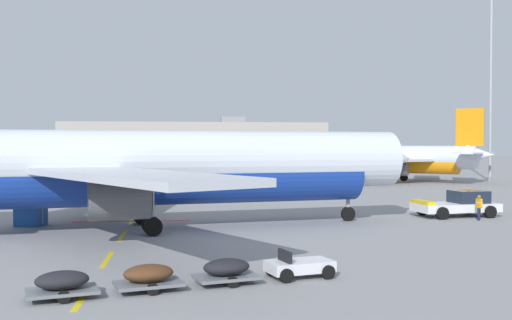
# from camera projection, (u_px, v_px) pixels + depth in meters

# --- Properties ---
(ground) EXTENTS (400.00, 400.00, 0.00)m
(ground) POSITION_uv_depth(u_px,v_px,m) (364.00, 196.00, 62.77)
(ground) COLOR gray
(apron_paint_markings) EXTENTS (8.00, 92.93, 0.01)m
(apron_paint_markings) POSITION_uv_depth(u_px,v_px,m) (145.00, 201.00, 56.77)
(apron_paint_markings) COLOR yellow
(apron_paint_markings) RESTS_ON ground
(airliner_foreground) EXTENTS (34.70, 34.05, 12.20)m
(airliner_foreground) POSITION_uv_depth(u_px,v_px,m) (169.00, 166.00, 38.58)
(airliner_foreground) COLOR silver
(airliner_foreground) RESTS_ON ground
(pushback_tug) EXTENTS (6.29, 3.73, 2.08)m
(pushback_tug) POSITION_uv_depth(u_px,v_px,m) (458.00, 204.00, 45.06)
(pushback_tug) COLOR silver
(pushback_tug) RESTS_ON ground
(airliner_mid_left) EXTENTS (24.92, 23.23, 10.06)m
(airliner_mid_left) POSITION_uv_depth(u_px,v_px,m) (391.00, 159.00, 87.29)
(airliner_mid_left) COLOR silver
(airliner_mid_left) RESTS_ON ground
(airliner_far_center) EXTENTS (33.29, 33.85, 11.88)m
(airliner_far_center) POSITION_uv_depth(u_px,v_px,m) (3.00, 153.00, 102.69)
(airliner_far_center) COLOR silver
(airliner_far_center) RESTS_ON ground
(baggage_train) EXTENTS (11.58, 4.48, 1.14)m
(baggage_train) POSITION_uv_depth(u_px,v_px,m) (189.00, 273.00, 22.75)
(baggage_train) COLOR silver
(baggage_train) RESTS_ON ground
(ground_crew_worker) EXTENTS (0.31, 0.70, 1.77)m
(ground_crew_worker) POSITION_uv_depth(u_px,v_px,m) (479.00, 206.00, 42.79)
(ground_crew_worker) COLOR #191E38
(ground_crew_worker) RESTS_ON ground
(uld_cargo_container) EXTENTS (1.94, 1.91, 1.60)m
(uld_cargo_container) POSITION_uv_depth(u_px,v_px,m) (31.00, 214.00, 39.87)
(uld_cargo_container) COLOR #194C9E
(uld_cargo_container) RESTS_ON ground
(apron_light_mast_far) EXTENTS (1.80, 1.80, 30.21)m
(apron_light_mast_far) POSITION_uv_depth(u_px,v_px,m) (491.00, 53.00, 87.31)
(apron_light_mast_far) COLOR slate
(apron_light_mast_far) RESTS_ON ground
(terminal_satellite) EXTENTS (63.84, 19.35, 12.15)m
(terminal_satellite) POSITION_uv_depth(u_px,v_px,m) (195.00, 144.00, 153.13)
(terminal_satellite) COLOR #9E998E
(terminal_satellite) RESTS_ON ground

